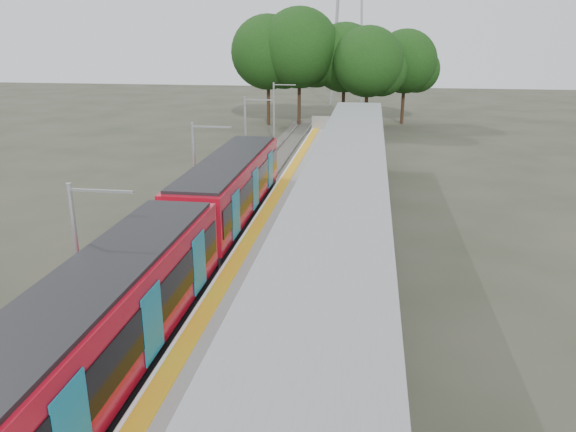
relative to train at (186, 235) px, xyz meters
The scene contains 12 objects.
trackbed 8.24m from the train, 90.01° to the left, with size 3.00×70.00×0.24m, color #59544C.
platform 9.32m from the train, 60.67° to the left, with size 6.00×50.00×1.00m, color gray.
tactile_strip 8.31m from the train, 76.32° to the left, with size 0.60×50.00×0.02m, color gold.
end_fence 33.27m from the train, 82.23° to the left, with size 6.00×0.10×1.20m, color #9EA0A5.
train is the anchor object (origin of this frame).
canopy 7.71m from the train, 34.49° to the left, with size 3.27×38.00×3.66m.
tree_cluster 41.40m from the train, 86.84° to the left, with size 21.82×12.27×12.29m.
catenary_masts 7.27m from the train, 103.76° to the left, with size 2.08×48.16×5.40m.
bench_mid 7.17m from the train, ahead, with size 0.47×1.52×1.04m.
bench_far 21.36m from the train, 70.90° to the left, with size 0.88×1.54×1.01m.
info_pillar_far 12.50m from the train, 59.21° to the left, with size 0.37×0.37×1.63m.
litter_bin 6.33m from the train, 18.28° to the right, with size 0.40×0.40×0.83m, color #9EA0A5.
Camera 1 is at (2.49, -7.98, 9.64)m, focal length 35.00 mm.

